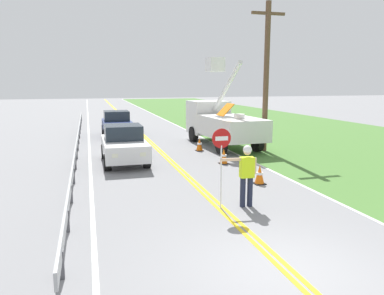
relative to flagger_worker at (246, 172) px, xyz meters
The scene contains 16 objects.
ground_plane 3.96m from the flagger_worker, 101.53° to the right, with size 160.00×160.00×0.00m, color gray.
grass_verge_right 19.57m from the flagger_worker, 56.32° to the left, with size 16.00×110.00×0.01m, color #477533.
centerline_yellow_left 16.31m from the flagger_worker, 93.00° to the left, with size 0.11×110.00×0.01m, color yellow.
centerline_yellow_right 16.31m from the flagger_worker, 92.37° to the left, with size 0.11×110.00×0.01m, color yellow.
edge_line_right 16.54m from the flagger_worker, 80.10° to the left, with size 0.12×110.00×0.01m, color silver.
edge_line_left 16.87m from the flagger_worker, 105.02° to the left, with size 0.12×110.00×0.01m, color silver.
flagger_worker is the anchor object (origin of this frame).
stop_sign_paddle 1.02m from the flagger_worker, behind, with size 0.56×0.04×2.33m.
utility_bucket_truck 10.86m from the flagger_worker, 74.11° to the left, with size 2.69×6.93×5.01m.
oncoming_sedan_nearest 7.62m from the flagger_worker, 111.97° to the left, with size 1.92×4.11×1.70m.
oncoming_sedan_second 15.79m from the flagger_worker, 99.13° to the left, with size 1.93×4.11×1.70m.
utility_pole_near 9.71m from the flagger_worker, 60.32° to the left, with size 1.80×0.28×7.60m.
traffic_cone_lead 2.69m from the flagger_worker, 55.40° to the left, with size 0.40×0.40×0.70m.
traffic_cone_mid 5.84m from the flagger_worker, 75.92° to the left, with size 0.40×0.40×0.70m.
traffic_cone_tail 9.09m from the flagger_worker, 81.85° to the left, with size 0.40×0.40×0.70m.
guardrail_left_shoulder 13.00m from the flagger_worker, 112.47° to the left, with size 0.10×32.00×0.71m.
Camera 1 is at (-3.60, -5.94, 3.62)m, focal length 34.81 mm.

